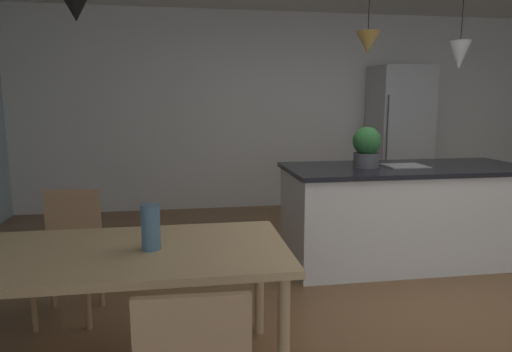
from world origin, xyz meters
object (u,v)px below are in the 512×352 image
Objects in this scene: refrigerator at (398,138)px; potted_plant_on_island at (367,147)px; chair_far_left at (69,250)px; dining_table at (110,263)px; kitchen_island at (405,213)px; vase_on_dining_table at (151,227)px.

potted_plant_on_island is at bearing -123.28° from refrigerator.
chair_far_left is 2.40× the size of potted_plant_on_island.
kitchen_island is (2.40, 1.44, -0.19)m from dining_table.
chair_far_left is 0.39× the size of kitchen_island.
potted_plant_on_island reaches higher than kitchen_island.
chair_far_left is 4.65m from refrigerator.
dining_table is 5.07× the size of potted_plant_on_island.
potted_plant_on_island is at bearing 14.81° from chair_far_left.
chair_far_left is 2.88m from kitchen_island.
refrigerator is 4.71m from vase_on_dining_table.
dining_table is 2.81m from kitchen_island.
refrigerator is 8.29× the size of vase_on_dining_table.
chair_far_left is at bearing -165.19° from potted_plant_on_island.
kitchen_island reaches higher than chair_far_left.
potted_plant_on_island is 1.53× the size of vase_on_dining_table.
vase_on_dining_table is at bearing -146.36° from kitchen_island.
kitchen_island is at bearing 0.00° from potted_plant_on_island.
dining_table is at bearing -62.94° from chair_far_left.
kitchen_island is at bearing 12.75° from chair_far_left.
vase_on_dining_table reaches higher than chair_far_left.
refrigerator is (3.35, 3.50, 0.33)m from dining_table.
potted_plant_on_island reaches higher than chair_far_left.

